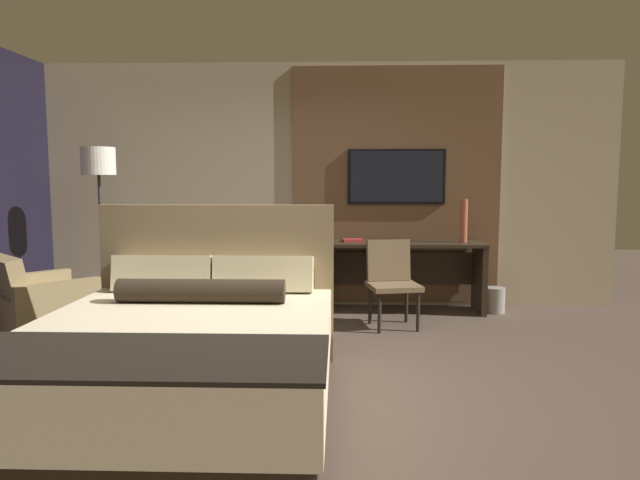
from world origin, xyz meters
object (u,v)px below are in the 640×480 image
Objects in this scene: desk_chair at (391,276)px; desk at (397,264)px; tv at (396,177)px; book at (352,240)px; floor_lamp at (99,175)px; armchair_by_window at (42,309)px; waste_bin at (495,300)px; vase_tall at (464,221)px; bed at (185,357)px.

desk is at bearing 68.22° from desk_chair.
desk_chair reaches higher than desk.
tv reaches higher than book.
floor_lamp reaches higher than book.
tv reaches higher than armchair_by_window.
book is 0.87× the size of waste_bin.
waste_bin is (0.36, -0.04, -0.88)m from vase_tall.
desk is 3.96× the size of vase_tall.
armchair_by_window is at bearing -157.37° from tv.
tv is 1.29× the size of desk_chair.
waste_bin is (4.19, 0.51, -1.37)m from floor_lamp.
desk_chair is at bearing 55.17° from bed.
desk is 0.57m from book.
vase_tall is (4.16, 1.17, 0.75)m from armchair_by_window.
desk_chair is (-0.13, -0.90, -1.00)m from tv.
vase_tall is (2.36, 2.81, 0.67)m from bed.
waste_bin is at bearing -1.62° from book.
desk_chair is 3.15m from floor_lamp.
desk_chair is at bearing -97.99° from tv.
desk_chair is (-0.13, -0.67, -0.03)m from desk.
floor_lamp reaches higher than desk_chair.
tv reaches higher than desk_chair.
desk is 3.31m from floor_lamp.
waste_bin is (1.08, -0.07, -0.39)m from desk.
floor_lamp is 3.79× the size of vase_tall.
armchair_by_window is (-3.31, -0.54, -0.24)m from desk_chair.
bed reaches higher than desk.
armchair_by_window is (-3.44, -1.43, -1.23)m from tv.
floor_lamp reaches higher than desk.
desk is 0.87m from vase_tall.
vase_tall is at bearing -19.68° from tv.
tv is 3.97× the size of waste_bin.
desk reaches higher than waste_bin.
tv is at bearing 160.32° from vase_tall.
desk_chair is at bearing -59.56° from book.
armchair_by_window is 2.32× the size of vase_tall.
armchair_by_window is at bearing 137.74° from bed.
floor_lamp is at bearing 167.20° from desk_chair.
bed is 3.73m from vase_tall.
book is 1.72m from waste_bin.
book is at bearing 179.77° from vase_tall.
tv is at bearing 90.00° from desk.
vase_tall is (0.72, -0.26, -0.48)m from tv.
tv is at bearing 164.57° from waste_bin.
desk_chair is at bearing -1.72° from floor_lamp.
desk is 1.04× the size of floor_lamp.
waste_bin is at bearing -3.60° from desk.
bed is 2.60× the size of desk_chair.
floor_lamp is at bearing -168.01° from book.
desk_chair is 1.82× the size of vase_tall.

